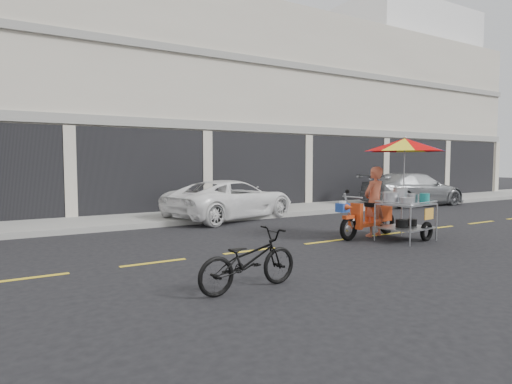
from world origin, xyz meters
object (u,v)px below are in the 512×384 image
white_pickup (232,199)px  near_bicycle (249,260)px  food_vendor_rig (393,175)px  silver_pickup (413,189)px

white_pickup → near_bicycle: size_ratio=2.75×
white_pickup → near_bicycle: 7.64m
near_bicycle → food_vendor_rig: (4.94, 1.78, 1.09)m
silver_pickup → near_bicycle: silver_pickup is taller
white_pickup → silver_pickup: silver_pickup is taller
silver_pickup → food_vendor_rig: size_ratio=1.81×
near_bicycle → food_vendor_rig: food_vendor_rig is taller
white_pickup → near_bicycle: (-3.33, -6.88, -0.19)m
near_bicycle → food_vendor_rig: 5.36m
food_vendor_rig → silver_pickup: bearing=27.9°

